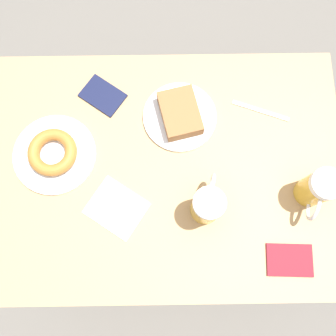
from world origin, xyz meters
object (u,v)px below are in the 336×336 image
at_px(plate_with_cake, 181,115).
at_px(passport_far_edge, 104,96).
at_px(beer_mug_left, 318,189).
at_px(plate_with_donut, 55,153).
at_px(napkin_folded, 118,208).
at_px(beer_mug_center, 209,205).
at_px(passport_near_edge, 291,260).
at_px(fork, 262,111).

bearing_deg(plate_with_cake, passport_far_edge, -107.32).
xyz_separation_m(plate_with_cake, beer_mug_left, (0.24, 0.36, 0.05)).
distance_m(plate_with_donut, napkin_folded, 0.24).
bearing_deg(napkin_folded, beer_mug_center, 88.83).
bearing_deg(plate_with_cake, napkin_folded, -34.19).
relative_size(beer_mug_left, beer_mug_center, 1.00).
bearing_deg(beer_mug_left, passport_near_edge, -20.48).
relative_size(plate_with_cake, plate_with_donut, 0.91).
xyz_separation_m(plate_with_cake, plate_with_donut, (0.11, -0.37, -0.00)).
xyz_separation_m(beer_mug_left, beer_mug_center, (0.04, -0.30, 0.00)).
xyz_separation_m(passport_near_edge, passport_far_edge, (-0.50, -0.53, 0.00)).
height_order(passport_near_edge, passport_far_edge, same).
height_order(plate_with_donut, napkin_folded, plate_with_donut).
distance_m(beer_mug_center, passport_far_edge, 0.47).
bearing_deg(plate_with_cake, beer_mug_center, 13.19).
bearing_deg(beer_mug_left, napkin_folded, -86.51).
height_order(plate_with_cake, passport_far_edge, plate_with_cake).
bearing_deg(beer_mug_left, plate_with_cake, -123.49).
relative_size(fork, passport_near_edge, 1.32).
distance_m(plate_with_cake, napkin_folded, 0.33).
bearing_deg(beer_mug_left, plate_with_donut, -99.81).
height_order(napkin_folded, passport_near_edge, passport_near_edge).
distance_m(beer_mug_center, napkin_folded, 0.26).
bearing_deg(plate_with_donut, passport_far_edge, 143.89).
bearing_deg(fork, passport_far_edge, -96.59).
distance_m(plate_with_cake, beer_mug_left, 0.44).
relative_size(napkin_folded, passport_near_edge, 1.52).
height_order(napkin_folded, fork, same).
distance_m(napkin_folded, passport_far_edge, 0.35).
xyz_separation_m(fork, passport_near_edge, (0.44, 0.05, 0.00)).
height_order(napkin_folded, passport_far_edge, passport_far_edge).
distance_m(plate_with_cake, plate_with_donut, 0.39).
bearing_deg(passport_far_edge, plate_with_cake, 72.68).
relative_size(beer_mug_left, passport_far_edge, 0.94).
xyz_separation_m(beer_mug_center, passport_far_edge, (-0.35, -0.30, -0.07)).
distance_m(plate_with_donut, beer_mug_left, 0.74).
bearing_deg(fork, passport_near_edge, 6.20).
relative_size(plate_with_donut, fork, 1.42).
bearing_deg(passport_far_edge, plate_with_donut, -36.11).
relative_size(beer_mug_center, fork, 0.85).
height_order(beer_mug_left, napkin_folded, beer_mug_left).
relative_size(plate_with_cake, beer_mug_left, 1.53).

